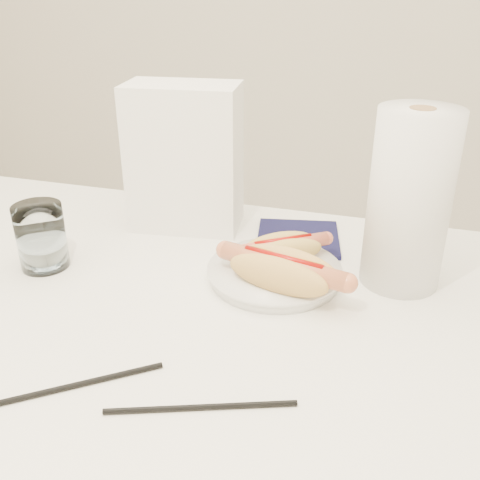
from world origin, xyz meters
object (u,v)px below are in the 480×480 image
(water_glass, at_px, (41,237))
(paper_towel_roll, at_px, (409,201))
(hotdog_right, at_px, (283,271))
(plate, at_px, (274,274))
(hotdog_left, at_px, (283,249))
(napkin_box, at_px, (185,158))
(table, at_px, (170,342))

(water_glass, bearing_deg, paper_towel_roll, 12.11)
(hotdog_right, xyz_separation_m, paper_towel_roll, (0.16, 0.10, 0.09))
(water_glass, bearing_deg, plate, 10.28)
(hotdog_left, height_order, napkin_box, napkin_box)
(napkin_box, bearing_deg, paper_towel_roll, -21.18)
(napkin_box, xyz_separation_m, paper_towel_roll, (0.39, -0.10, 0.00))
(table, xyz_separation_m, water_glass, (-0.24, 0.06, 0.11))
(table, relative_size, napkin_box, 4.59)
(hotdog_left, bearing_deg, hotdog_right, -112.61)
(table, bearing_deg, paper_towel_roll, 29.44)
(hotdog_left, relative_size, hotdog_right, 0.70)
(paper_towel_roll, bearing_deg, hotdog_left, -174.70)
(table, bearing_deg, hotdog_right, 28.48)
(table, xyz_separation_m, hotdog_right, (0.15, 0.08, 0.10))
(napkin_box, relative_size, paper_towel_roll, 0.98)
(napkin_box, bearing_deg, water_glass, -133.61)
(hotdog_right, bearing_deg, paper_towel_roll, 43.60)
(water_glass, relative_size, napkin_box, 0.41)
(hotdog_right, relative_size, water_glass, 1.86)
(hotdog_right, distance_m, water_glass, 0.39)
(hotdog_right, bearing_deg, napkin_box, 152.77)
(table, height_order, paper_towel_roll, paper_towel_roll)
(hotdog_left, bearing_deg, water_glass, 159.90)
(hotdog_left, xyz_separation_m, paper_towel_roll, (0.18, 0.02, 0.10))
(water_glass, height_order, napkin_box, napkin_box)
(napkin_box, height_order, paper_towel_roll, paper_towel_roll)
(water_glass, relative_size, paper_towel_roll, 0.40)
(table, relative_size, water_glass, 11.32)
(table, relative_size, plate, 5.96)
(table, bearing_deg, plate, 44.34)
(water_glass, xyz_separation_m, paper_towel_roll, (0.55, 0.12, 0.08))
(paper_towel_roll, bearing_deg, water_glass, -167.89)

